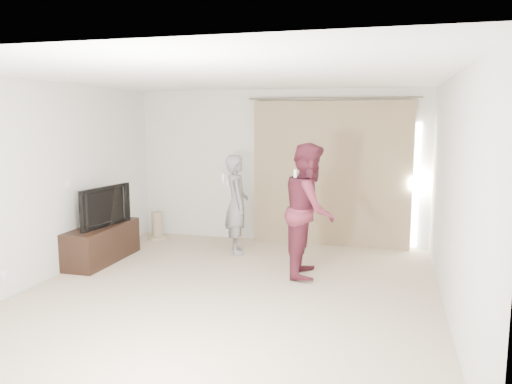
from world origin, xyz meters
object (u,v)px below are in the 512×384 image
tv (100,206)px  person_woman (309,210)px  tv_console (102,243)px  person_man (237,204)px

tv → person_woman: size_ratio=0.57×
tv_console → person_man: bearing=29.0°
tv_console → person_woman: person_woman is taller
tv_console → tv: tv is taller
person_woman → person_man: bearing=147.1°
person_man → person_woman: person_woman is taller
tv_console → person_man: person_man is taller
tv → person_man: bearing=-51.8°
person_man → tv: bearing=-151.0°
person_man → person_woman: size_ratio=0.87×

